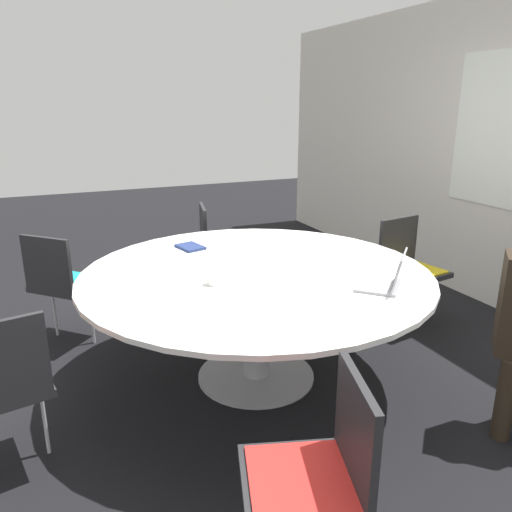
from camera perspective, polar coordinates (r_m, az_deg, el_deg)
ground_plane at (r=3.48m, az=0.00°, el=-13.57°), size 16.00×16.00×0.00m
conference_table at (r=3.20m, az=0.00°, el=-3.52°), size 2.21×2.21×0.75m
chair_1 at (r=4.25m, az=17.04°, el=-0.67°), size 0.48×0.50×0.88m
chair_2 at (r=4.66m, az=-4.43°, el=1.58°), size 0.52×0.51×0.88m
chair_3 at (r=3.97m, az=-21.29°, el=-2.36°), size 0.61×0.61×0.88m
chair_5 at (r=1.95m, az=7.19°, el=-22.78°), size 0.55×0.53×0.88m
laptop at (r=2.96m, az=14.68°, el=-2.58°), size 0.38×0.38×0.21m
spiral_notebook at (r=3.68m, az=-7.52°, el=1.04°), size 0.24×0.20×0.02m
coffee_cup at (r=2.93m, az=-4.85°, el=-2.56°), size 0.09×0.09×0.08m
handbag at (r=4.77m, az=-10.34°, el=-3.19°), size 0.36×0.16×0.28m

